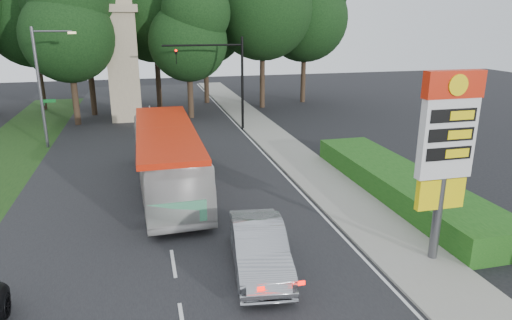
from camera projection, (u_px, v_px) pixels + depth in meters
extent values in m
cube|color=black|center=(162.00, 188.00, 23.80)|extent=(14.00, 80.00, 0.02)
cube|color=gray|center=(315.00, 174.00, 25.76)|extent=(3.00, 80.00, 0.12)
cube|color=#184A13|center=(401.00, 184.00, 22.60)|extent=(3.00, 14.00, 1.20)
cylinder|color=#59595E|center=(437.00, 220.00, 16.20)|extent=(0.32, 0.32, 3.20)
cube|color=yellow|center=(440.00, 193.00, 15.91)|extent=(1.80, 0.25, 1.10)
cube|color=silver|center=(447.00, 138.00, 15.32)|extent=(2.00, 0.35, 2.80)
cube|color=red|center=(454.00, 84.00, 14.79)|extent=(2.10, 0.40, 0.90)
cylinder|color=yellow|center=(458.00, 85.00, 14.59)|extent=(0.70, 0.05, 0.70)
cube|color=black|center=(454.00, 116.00, 14.91)|extent=(1.70, 0.04, 0.45)
cube|color=black|center=(451.00, 135.00, 15.10)|extent=(1.70, 0.04, 0.45)
cube|color=black|center=(449.00, 154.00, 15.29)|extent=(1.70, 0.04, 0.45)
cylinder|color=black|center=(242.00, 84.00, 35.50)|extent=(0.20, 0.20, 7.20)
cylinder|color=black|center=(203.00, 45.00, 33.92)|extent=(6.00, 0.14, 0.14)
imported|color=black|center=(176.00, 49.00, 33.52)|extent=(0.18, 0.22, 1.10)
sphere|color=#FF0C05|center=(176.00, 51.00, 33.41)|extent=(0.18, 0.18, 0.18)
cylinder|color=#59595E|center=(40.00, 89.00, 30.22)|extent=(0.20, 0.20, 8.00)
cylinder|color=#59595E|center=(52.00, 31.00, 29.41)|extent=(2.40, 0.12, 0.12)
cube|color=#FFE599|center=(72.00, 33.00, 29.72)|extent=(0.50, 0.22, 0.14)
cube|color=#0C591E|center=(49.00, 101.00, 30.56)|extent=(0.85, 0.04, 0.22)
cube|color=#0C591E|center=(43.00, 104.00, 30.96)|extent=(0.04, 0.85, 0.22)
cube|color=tan|center=(124.00, 68.00, 38.70)|extent=(2.50, 2.50, 9.00)
cube|color=tan|center=(119.00, 8.00, 37.29)|extent=(3.00, 3.00, 0.60)
cube|color=tan|center=(118.00, 2.00, 37.14)|extent=(2.20, 2.20, 0.50)
cylinder|color=#2D2116|center=(41.00, 82.00, 43.85)|extent=(0.50, 0.50, 5.40)
sphere|color=black|center=(33.00, 22.00, 42.22)|extent=(8.40, 8.40, 8.40)
cylinder|color=#2D2116|center=(91.00, 80.00, 41.15)|extent=(0.50, 0.50, 6.48)
sphere|color=black|center=(83.00, 2.00, 39.19)|extent=(10.08, 10.08, 10.08)
cylinder|color=#2D2116|center=(158.00, 78.00, 44.48)|extent=(0.50, 0.50, 5.94)
sphere|color=black|center=(154.00, 12.00, 42.69)|extent=(9.24, 9.24, 9.24)
cylinder|color=#2D2116|center=(206.00, 78.00, 47.61)|extent=(0.50, 0.50, 5.22)
sphere|color=black|center=(205.00, 24.00, 46.03)|extent=(8.12, 8.12, 8.12)
cylinder|color=#2D2116|center=(262.00, 77.00, 44.93)|extent=(0.50, 0.50, 6.12)
sphere|color=black|center=(263.00, 9.00, 43.08)|extent=(9.52, 9.52, 9.52)
cylinder|color=#2D2116|center=(303.00, 76.00, 48.03)|extent=(0.50, 0.50, 5.58)
sphere|color=black|center=(305.00, 19.00, 46.34)|extent=(8.68, 8.68, 8.68)
cylinder|color=#2D2116|center=(75.00, 97.00, 37.47)|extent=(0.50, 0.50, 4.68)
sphere|color=black|center=(68.00, 36.00, 36.06)|extent=(7.28, 7.28, 7.28)
sphere|color=black|center=(64.00, 2.00, 35.29)|extent=(6.24, 6.24, 6.24)
cylinder|color=#2D2116|center=(190.00, 94.00, 40.20)|extent=(0.50, 0.50, 4.32)
sphere|color=black|center=(188.00, 42.00, 38.90)|extent=(6.72, 6.72, 6.72)
sphere|color=black|center=(187.00, 12.00, 38.19)|extent=(5.76, 5.76, 5.76)
imported|color=silver|center=(167.00, 160.00, 23.02)|extent=(3.16, 11.85, 3.28)
imported|color=#999BA1|center=(259.00, 247.00, 15.81)|extent=(2.40, 5.28, 1.68)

